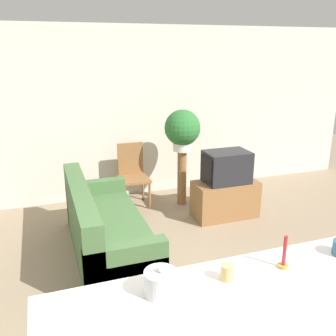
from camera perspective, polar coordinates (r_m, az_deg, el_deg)
name	(u,v)px	position (r m, az deg, el deg)	size (l,w,h in m)	color
wall_back	(104,115)	(5.97, -9.70, 7.91)	(9.00, 0.06, 2.70)	beige
couch	(105,231)	(4.50, -9.63, -9.47)	(0.80, 2.00, 0.88)	#476B3D
tv_stand	(225,199)	(5.49, 8.69, -4.72)	(0.92, 0.45, 0.53)	olive
television	(226,167)	(5.32, 8.87, 0.16)	(0.63, 0.43, 0.45)	#232328
wooden_chair	(133,172)	(5.80, -5.42, -0.63)	(0.44, 0.44, 0.96)	olive
plant_stand	(182,177)	(5.83, 2.13, -1.44)	(0.14, 0.14, 0.86)	olive
potted_plant	(182,129)	(5.62, 2.21, 5.98)	(0.54, 0.54, 0.62)	white
decorative_bowl	(161,283)	(2.21, -1.13, -17.08)	(0.19, 0.19, 0.19)	silver
candle_jar	(227,272)	(2.37, 9.00, -15.42)	(0.08, 0.08, 0.10)	tan
candlestick	(284,258)	(2.55, 17.25, -12.90)	(0.07, 0.07, 0.22)	#B7933D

